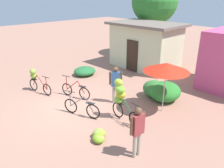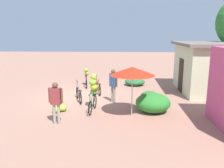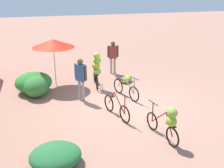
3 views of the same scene
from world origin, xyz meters
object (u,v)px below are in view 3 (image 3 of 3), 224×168
object	(u,v)px
bicycle_leftmost	(168,121)
bicycle_by_shop	(97,67)
bicycle_near_pile	(117,108)
banana_pile_on_ground	(126,79)
person_vendor	(113,54)
bicycle_center_loaded	(126,89)
market_umbrella	(53,43)
person_bystander	(81,75)

from	to	relation	value
bicycle_leftmost	bicycle_by_shop	bearing A→B (deg)	12.65
bicycle_near_pile	banana_pile_on_ground	size ratio (longest dim) A/B	2.16
bicycle_by_shop	banana_pile_on_ground	size ratio (longest dim) A/B	2.24
bicycle_by_shop	person_vendor	bearing A→B (deg)	-33.76
bicycle_center_loaded	person_vendor	distance (m)	3.24
person_vendor	bicycle_leftmost	bearing A→B (deg)	178.87
bicycle_leftmost	bicycle_center_loaded	size ratio (longest dim) A/B	1.00
bicycle_near_pile	market_umbrella	bearing A→B (deg)	26.56
market_umbrella	person_vendor	bearing A→B (deg)	-70.56
banana_pile_on_ground	person_vendor	xyz separation A→B (m)	(1.44, 0.27, 0.89)
person_vendor	person_bystander	xyz separation A→B (m)	(-3.00, 2.10, 0.03)
bicycle_leftmost	person_vendor	size ratio (longest dim) A/B	0.97
bicycle_by_shop	person_bystander	world-z (taller)	person_bystander
market_umbrella	bicycle_near_pile	bearing A→B (deg)	-153.44
market_umbrella	person_vendor	size ratio (longest dim) A/B	1.27
market_umbrella	bicycle_near_pile	world-z (taller)	market_umbrella
bicycle_center_loaded	person_bystander	bearing A→B (deg)	85.22
bicycle_leftmost	bicycle_near_pile	bearing A→B (deg)	26.72
market_umbrella	bicycle_by_shop	size ratio (longest dim) A/B	1.28
person_vendor	person_bystander	world-z (taller)	person_bystander
bicycle_near_pile	person_bystander	bearing A→B (deg)	29.01
market_umbrella	bicycle_by_shop	xyz separation A→B (m)	(-0.79, -1.75, -1.00)
bicycle_near_pile	banana_pile_on_ground	xyz separation A→B (m)	(3.31, -1.40, -0.20)
bicycle_near_pile	bicycle_center_loaded	distance (m)	1.81
bicycle_near_pile	person_bystander	world-z (taller)	person_bystander
bicycle_by_shop	person_bystander	distance (m)	1.45
market_umbrella	bicycle_leftmost	xyz separation A→B (m)	(-5.68, -2.85, -1.27)
bicycle_leftmost	market_umbrella	bearing A→B (deg)	26.62
bicycle_near_pile	person_bystander	xyz separation A→B (m)	(1.75, 0.97, 0.72)
banana_pile_on_ground	bicycle_leftmost	bearing A→B (deg)	175.62
bicycle_by_shop	market_umbrella	bearing A→B (deg)	65.69
banana_pile_on_ground	person_vendor	distance (m)	1.72
banana_pile_on_ground	person_bystander	xyz separation A→B (m)	(-1.56, 2.37, 0.92)
bicycle_center_loaded	banana_pile_on_ground	bearing A→B (deg)	-18.04
banana_pile_on_ground	person_vendor	bearing A→B (deg)	10.70
market_umbrella	person_bystander	size ratio (longest dim) A/B	1.24
bicycle_leftmost	person_vendor	distance (m)	6.74
bicycle_near_pile	person_bystander	distance (m)	2.13
market_umbrella	bicycle_leftmost	bearing A→B (deg)	-153.38
bicycle_by_shop	person_bystander	size ratio (longest dim) A/B	0.97
person_vendor	banana_pile_on_ground	bearing A→B (deg)	-169.30
bicycle_center_loaded	bicycle_by_shop	bearing A→B (deg)	35.81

